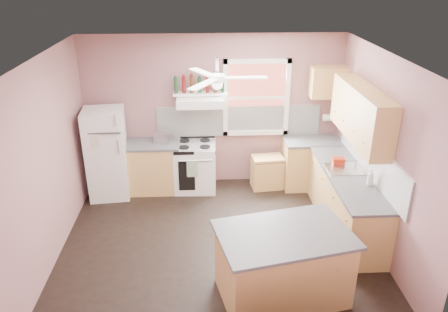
{
  "coord_description": "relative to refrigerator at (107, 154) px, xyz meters",
  "views": [
    {
      "loc": [
        -0.19,
        -5.34,
        3.78
      ],
      "look_at": [
        0.1,
        0.3,
        1.25
      ],
      "focal_mm": 35.0,
      "sensor_mm": 36.0,
      "label": 1
    }
  ],
  "objects": [
    {
      "name": "window_view",
      "position": [
        2.58,
        0.44,
        0.82
      ],
      "size": [
        1.0,
        0.02,
        1.2
      ],
      "primitive_type": "cube",
      "color": "maroon",
      "rests_on": "wall_back"
    },
    {
      "name": "paper_towel",
      "position": [
        3.9,
        0.32,
        0.47
      ],
      "size": [
        0.26,
        0.12,
        0.12
      ],
      "primitive_type": "cylinder",
      "rotation": [
        0.0,
        1.57,
        0.0
      ],
      "color": "white",
      "rests_on": "wall_back"
    },
    {
      "name": "upper_cabinet_corner",
      "position": [
        3.78,
        0.29,
        1.12
      ],
      "size": [
        0.6,
        0.33,
        0.52
      ],
      "primitive_type": "cube",
      "color": "tan",
      "rests_on": "wall_back"
    },
    {
      "name": "bottle_shelf",
      "position": [
        1.6,
        0.33,
        0.94
      ],
      "size": [
        0.9,
        0.26,
        0.03
      ],
      "primitive_type": "cube",
      "color": "white",
      "rests_on": "range_hood"
    },
    {
      "name": "counter_corner",
      "position": [
        3.58,
        0.16,
        0.1
      ],
      "size": [
        1.02,
        0.62,
        0.04
      ],
      "primitive_type": "cube",
      "color": "#4A4A4D",
      "rests_on": "base_cabinet_corner"
    },
    {
      "name": "ceiling_fan_hub",
      "position": [
        1.83,
        -1.54,
        1.67
      ],
      "size": [
        0.2,
        0.2,
        0.08
      ],
      "primitive_type": "cylinder",
      "color": "white",
      "rests_on": "ceiling"
    },
    {
      "name": "window_frame",
      "position": [
        2.58,
        0.41,
        0.82
      ],
      "size": [
        1.16,
        0.07,
        1.36
      ],
      "primitive_type": "cube",
      "color": "white",
      "rests_on": "wall_back"
    },
    {
      "name": "backsplash_right",
      "position": [
        4.07,
        -1.24,
        0.4
      ],
      "size": [
        0.03,
        2.6,
        0.55
      ],
      "primitive_type": "cube",
      "color": "white",
      "rests_on": "wall_right"
    },
    {
      "name": "stove",
      "position": [
        1.49,
        0.16,
        -0.35
      ],
      "size": [
        0.74,
        0.67,
        0.86
      ],
      "primitive_type": "cube",
      "rotation": [
        0.0,
        0.0,
        -0.04
      ],
      "color": "white",
      "rests_on": "floor"
    },
    {
      "name": "base_cabinet_left",
      "position": [
        0.77,
        0.16,
        -0.35
      ],
      "size": [
        0.9,
        0.6,
        0.86
      ],
      "primitive_type": "cube",
      "color": "tan",
      "rests_on": "floor"
    },
    {
      "name": "wall_right",
      "position": [
        4.11,
        -1.54,
        0.57
      ],
      "size": [
        0.05,
        4.0,
        2.7
      ],
      "primitive_type": "cube",
      "color": "#895D5E",
      "rests_on": "ground"
    },
    {
      "name": "wine_bottles",
      "position": [
        1.6,
        0.33,
        1.1
      ],
      "size": [
        0.86,
        0.06,
        0.31
      ],
      "color": "#143819",
      "rests_on": "bottle_shelf"
    },
    {
      "name": "red_caddy",
      "position": [
        3.73,
        -0.85,
        0.17
      ],
      "size": [
        0.18,
        0.13,
        0.1
      ],
      "primitive_type": "cube",
      "rotation": [
        0.0,
        0.0,
        -0.04
      ],
      "color": "#A4220E",
      "rests_on": "counter_right"
    },
    {
      "name": "counter_left",
      "position": [
        0.77,
        0.16,
        0.1
      ],
      "size": [
        0.92,
        0.62,
        0.04
      ],
      "primitive_type": "cube",
      "color": "#4A4A4D",
      "rests_on": "base_cabinet_left"
    },
    {
      "name": "base_cabinet_corner",
      "position": [
        3.58,
        0.16,
        -0.35
      ],
      "size": [
        1.0,
        0.6,
        0.86
      ],
      "primitive_type": "cube",
      "color": "tan",
      "rests_on": "floor"
    },
    {
      "name": "island",
      "position": [
        2.56,
        -2.68,
        -0.35
      ],
      "size": [
        1.62,
        1.21,
        0.86
      ],
      "primitive_type": "cube",
      "rotation": [
        0.0,
        0.0,
        0.21
      ],
      "color": "tan",
      "rests_on": "floor"
    },
    {
      "name": "island_top",
      "position": [
        2.56,
        -2.68,
        0.1
      ],
      "size": [
        1.72,
        1.31,
        0.04
      ],
      "primitive_type": "cube",
      "rotation": [
        0.0,
        0.0,
        0.21
      ],
      "color": "#4A4A4D",
      "rests_on": "island"
    },
    {
      "name": "ceiling",
      "position": [
        1.83,
        -1.54,
        1.92
      ],
      "size": [
        4.5,
        4.5,
        0.0
      ],
      "primitive_type": "plane",
      "color": "white",
      "rests_on": "ground"
    },
    {
      "name": "toaster",
      "position": [
        0.94,
        0.18,
        0.21
      ],
      "size": [
        0.31,
        0.23,
        0.18
      ],
      "primitive_type": "cube",
      "rotation": [
        0.0,
        0.0,
        -0.29
      ],
      "color": "silver",
      "rests_on": "counter_left"
    },
    {
      "name": "faucet",
      "position": [
        3.93,
        -1.04,
        0.19
      ],
      "size": [
        0.03,
        0.03,
        0.14
      ],
      "primitive_type": "cylinder",
      "color": "silver",
      "rests_on": "sink"
    },
    {
      "name": "base_cabinet_right",
      "position": [
        3.78,
        -1.24,
        -0.35
      ],
      "size": [
        0.6,
        2.2,
        0.86
      ],
      "primitive_type": "cube",
      "color": "tan",
      "rests_on": "floor"
    },
    {
      "name": "wall_left",
      "position": [
        -0.44,
        -1.54,
        0.57
      ],
      "size": [
        0.05,
        4.0,
        2.7
      ],
      "primitive_type": "cube",
      "color": "#895D5E",
      "rests_on": "ground"
    },
    {
      "name": "upper_cabinet_right",
      "position": [
        3.91,
        -1.04,
        1.0
      ],
      "size": [
        0.33,
        1.8,
        0.76
      ],
      "primitive_type": "cube",
      "color": "tan",
      "rests_on": "wall_right"
    },
    {
      "name": "backsplash_back",
      "position": [
        2.28,
        0.44,
        0.4
      ],
      "size": [
        2.9,
        0.03,
        0.55
      ],
      "primitive_type": "cube",
      "color": "white",
      "rests_on": "wall_back"
    },
    {
      "name": "floor",
      "position": [
        1.83,
        -1.54,
        -0.78
      ],
      "size": [
        4.5,
        4.5,
        0.0
      ],
      "primitive_type": "plane",
      "color": "black",
      "rests_on": "ground"
    },
    {
      "name": "counter_right",
      "position": [
        3.77,
        -1.24,
        0.1
      ],
      "size": [
        0.62,
        2.22,
        0.04
      ],
      "primitive_type": "cube",
      "color": "#4A4A4D",
      "rests_on": "base_cabinet_right"
    },
    {
      "name": "refrigerator",
      "position": [
        0.0,
        0.0,
        0.0
      ],
      "size": [
        0.72,
        0.7,
        1.56
      ],
      "primitive_type": "cube",
      "rotation": [
        0.0,
        0.0,
        0.1
      ],
      "color": "white",
      "rests_on": "floor"
    },
    {
      "name": "cart",
      "position": [
        2.78,
        0.13,
        -0.51
      ],
      "size": [
        0.58,
        0.42,
        0.54
      ],
      "primitive_type": "cube",
      "rotation": [
        0.0,
        0.0,
        0.11
      ],
      "color": "tan",
      "rests_on": "floor"
    },
    {
      "name": "soap_bottle",
      "position": [
        3.96,
        -1.57,
        0.24
      ],
      "size": [
        0.13,
        0.13,
        0.25
      ],
      "primitive_type": "imported",
      "rotation": [
        0.0,
        0.0,
        0.99
      ],
      "color": "silver",
      "rests_on": "counter_right"
    },
    {
      "name": "wall_back",
      "position": [
        1.83,
        0.48,
        0.57
      ],
      "size": [
        4.5,
        0.05,
        2.7
      ],
      "primitive_type": "cube",
      "color": "#895D5E",
      "rests_on": "ground"
    },
    {
      "name": "range_hood",
      "position": [
        1.6,
        0.21,
        0.84
      ],
      "size": [
        0.78,
        0.5,
        0.14
      ],
      "primitive_type": "cube",
      "color": "white",
      "rests_on": "wall_back"
    },
    {
      "name": "sink",
      "position": [
        3.77,
        -1.04,
        0.12
      ],
      "size": [
        0.55,
        0.45,
        0.03
      ],
      "primitive_type": "cube",
      "color": "silver",
      "rests_on": "counter_right"
    }
  ]
}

